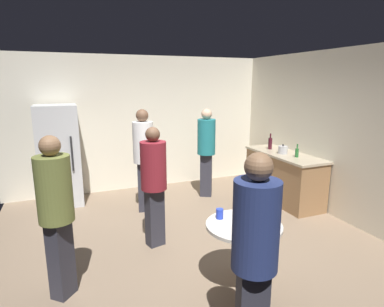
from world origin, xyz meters
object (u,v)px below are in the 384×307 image
Objects in this scene: beer_bottle_green at (249,226)px; person_in_olive_shirt at (56,206)px; beer_bottle_on_counter at (297,152)px; beer_bottle_brown at (238,210)px; kettle at (283,150)px; person_in_navy_shirt at (255,248)px; refrigerator at (59,156)px; foreground_table at (244,233)px; person_in_maroon_shirt at (154,178)px; beer_bottle_clear at (254,217)px; wine_bottle_on_counter at (270,143)px; plastic_cup_blue at (220,214)px; person_in_teal_shirt at (206,146)px; person_in_white_shirt at (143,153)px; beer_bottle_amber at (253,208)px.

beer_bottle_green is 1.91m from person_in_olive_shirt.
beer_bottle_on_counter reaches higher than beer_bottle_green.
person_in_olive_shirt is at bearing 167.87° from beer_bottle_brown.
kettle is 3.06m from beer_bottle_green.
refrigerator is at bearing 32.94° from person_in_navy_shirt.
foreground_table is 0.49× the size of person_in_maroon_shirt.
beer_bottle_brown is 1.00× the size of beer_bottle_clear.
beer_bottle_clear is (0.06, -0.22, 0.00)m from beer_bottle_brown.
wine_bottle_on_counter is at bearing 92.86° from beer_bottle_on_counter.
plastic_cup_blue is at bearing 29.74° from person_in_olive_shirt.
plastic_cup_blue is 0.06× the size of person_in_teal_shirt.
person_in_navy_shirt is (-2.51, -2.58, 0.02)m from beer_bottle_on_counter.
refrigerator is 2.79m from person_in_olive_shirt.
refrigerator is 4.20m from beer_bottle_on_counter.
person_in_white_shirt reaches higher than person_in_navy_shirt.
refrigerator reaches higher than kettle.
person_in_teal_shirt is at bearing 73.55° from beer_bottle_green.
refrigerator is 16.36× the size of plastic_cup_blue.
person_in_olive_shirt is 3.41m from person_in_teal_shirt.
person_in_maroon_shirt is (-0.15, -1.21, -0.08)m from person_in_white_shirt.
beer_bottle_brown is 0.13× the size of person_in_white_shirt.
beer_bottle_green is at bearing 21.77° from person_in_white_shirt.
person_in_teal_shirt reaches higher than beer_bottle_clear.
wine_bottle_on_counter is 4.26m from person_in_olive_shirt.
beer_bottle_clear reaches higher than plastic_cup_blue.
person_in_navy_shirt is at bearing -122.83° from beer_bottle_clear.
refrigerator reaches higher than person_in_navy_shirt.
beer_bottle_green is (-0.27, -0.38, 0.00)m from beer_bottle_amber.
plastic_cup_blue is (-2.19, -1.80, -0.18)m from kettle.
kettle is at bearing 45.11° from foreground_table.
person_in_olive_shirt is at bearing 168.62° from beer_bottle_amber.
person_in_olive_shirt is 1.00× the size of person_in_teal_shirt.
beer_bottle_amber is 1.24m from person_in_navy_shirt.
beer_bottle_clear is at bearing -138.40° from beer_bottle_on_counter.
person_in_white_shirt is 1.23m from person_in_maroon_shirt.
kettle is at bearing 62.58° from person_in_olive_shirt.
beer_bottle_on_counter is at bearing 85.56° from person_in_maroon_shirt.
refrigerator is 3.77m from beer_bottle_amber.
wine_bottle_on_counter reaches higher than beer_bottle_clear.
wine_bottle_on_counter is at bearing 102.60° from person_in_white_shirt.
beer_bottle_amber is (-1.86, -1.54, -0.17)m from beer_bottle_on_counter.
refrigerator reaches higher than beer_bottle_brown.
foreground_table is 0.47× the size of person_in_olive_shirt.
beer_bottle_brown is at bearing -136.99° from kettle.
person_in_navy_shirt is at bearing -134.17° from beer_bottle_on_counter.
beer_bottle_on_counter is at bearing 39.47° from foreground_table.
person_in_olive_shirt is at bearing 162.69° from foreground_table.
foreground_table is at bearing 12.67° from person_in_teal_shirt.
person_in_navy_shirt reaches higher than beer_bottle_brown.
beer_bottle_green is (-2.10, -2.66, -0.20)m from wine_bottle_on_counter.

